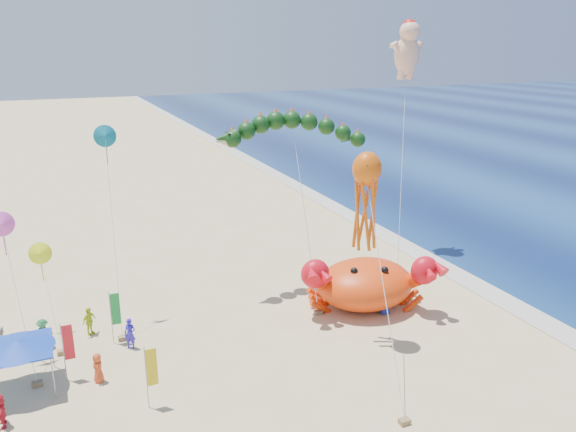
{
  "coord_description": "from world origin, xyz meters",
  "views": [
    {
      "loc": [
        -14.65,
        -27.51,
        16.44
      ],
      "look_at": [
        -2.0,
        2.0,
        6.5
      ],
      "focal_mm": 35.0,
      "sensor_mm": 36.0,
      "label": 1
    }
  ],
  "objects_px": {
    "crab_inflatable": "(366,282)",
    "canopy_blue": "(17,345)",
    "octopus_kite": "(366,194)",
    "cherub_kite": "(408,49)",
    "dragon_kite": "(293,135)"
  },
  "relations": [
    {
      "from": "crab_inflatable",
      "to": "canopy_blue",
      "type": "distance_m",
      "value": 20.37
    },
    {
      "from": "cherub_kite",
      "to": "octopus_kite",
      "type": "bearing_deg",
      "value": -130.85
    },
    {
      "from": "cherub_kite",
      "to": "canopy_blue",
      "type": "xyz_separation_m",
      "value": [
        -28.82,
        -10.41,
        -13.56
      ]
    },
    {
      "from": "dragon_kite",
      "to": "canopy_blue",
      "type": "bearing_deg",
      "value": -159.51
    },
    {
      "from": "crab_inflatable",
      "to": "octopus_kite",
      "type": "height_order",
      "value": "octopus_kite"
    },
    {
      "from": "crab_inflatable",
      "to": "canopy_blue",
      "type": "height_order",
      "value": "crab_inflatable"
    },
    {
      "from": "crab_inflatable",
      "to": "canopy_blue",
      "type": "bearing_deg",
      "value": -176.57
    },
    {
      "from": "canopy_blue",
      "to": "octopus_kite",
      "type": "bearing_deg",
      "value": -6.58
    },
    {
      "from": "cherub_kite",
      "to": "dragon_kite",
      "type": "bearing_deg",
      "value": -161.11
    },
    {
      "from": "crab_inflatable",
      "to": "octopus_kite",
      "type": "bearing_deg",
      "value": -124.95
    },
    {
      "from": "dragon_kite",
      "to": "cherub_kite",
      "type": "distance_m",
      "value": 13.16
    },
    {
      "from": "octopus_kite",
      "to": "crab_inflatable",
      "type": "bearing_deg",
      "value": 55.05
    },
    {
      "from": "octopus_kite",
      "to": "dragon_kite",
      "type": "bearing_deg",
      "value": 93.69
    },
    {
      "from": "octopus_kite",
      "to": "canopy_blue",
      "type": "relative_size",
      "value": 3.12
    },
    {
      "from": "crab_inflatable",
      "to": "dragon_kite",
      "type": "height_order",
      "value": "dragon_kite"
    }
  ]
}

